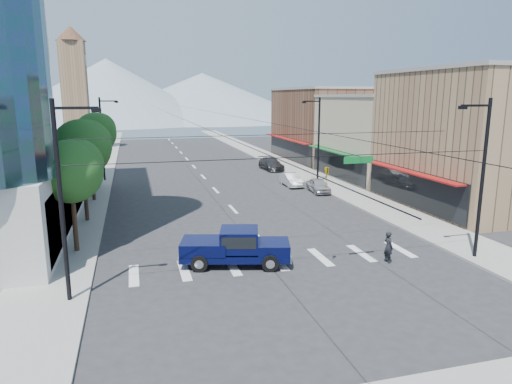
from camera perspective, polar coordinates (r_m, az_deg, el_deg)
ground at (r=24.62m, az=4.24°, el=-9.79°), size 160.00×160.00×0.00m
sidewalk_left at (r=62.35m, az=-19.02°, el=2.91°), size 4.00×120.00×0.15m
sidewalk_right at (r=65.25m, az=2.52°, el=3.92°), size 4.00×120.00×0.15m
shop_near at (r=42.15m, az=26.12°, el=5.80°), size 12.00×14.00×11.00m
shop_mid at (r=53.51m, az=16.15°, el=6.49°), size 12.00×14.00×9.00m
shop_far at (r=67.62m, az=9.10°, el=8.26°), size 12.00×18.00×10.00m
clock_tower at (r=84.02m, az=-21.73°, el=12.11°), size 4.80×4.80×20.40m
mountain_left at (r=171.71m, az=-18.06°, el=11.93°), size 80.00×80.00×22.00m
mountain_right at (r=183.65m, az=-6.69°, el=11.75°), size 90.00×90.00×18.00m
tree_near at (r=28.14m, az=-21.91°, el=2.67°), size 3.65×3.64×6.71m
tree_midnear at (r=34.98m, az=-20.74°, el=5.39°), size 4.09×4.09×7.52m
tree_midfar at (r=41.98m, az=-19.82°, el=5.58°), size 3.65×3.64×6.71m
tree_far at (r=48.88m, az=-19.27°, el=7.12°), size 4.09×4.09×7.52m
signal_rig at (r=22.46m, az=5.73°, el=0.44°), size 21.80×0.20×9.00m
lamp_pole_nw at (r=51.79m, az=-18.57°, el=6.67°), size 2.00×0.25×9.00m
lamp_pole_ne at (r=47.45m, az=7.69°, el=6.76°), size 2.00×0.25×9.00m
pickup_truck at (r=25.08m, az=-2.64°, el=-6.79°), size 6.32×3.56×2.03m
pedestrian at (r=26.50m, az=16.22°, el=-6.61°), size 0.50×0.70×1.78m
parked_car_near at (r=44.33m, az=7.80°, el=0.81°), size 1.88×4.01×1.33m
parked_car_mid at (r=47.14m, az=4.43°, el=1.55°), size 1.45×4.04×1.33m
parked_car_far at (r=57.58m, az=1.90°, el=3.54°), size 2.40×5.27×1.50m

